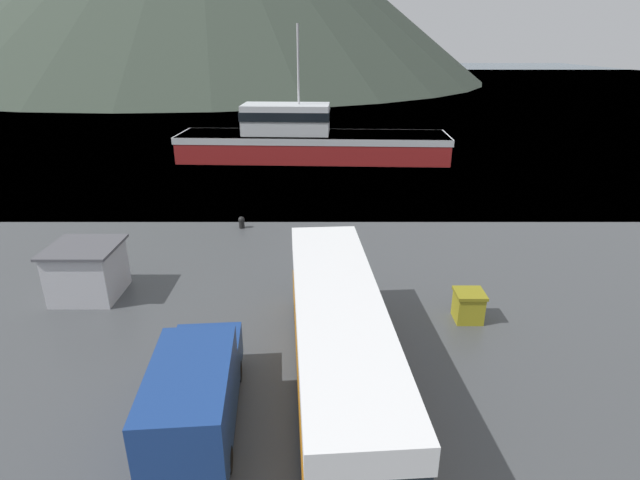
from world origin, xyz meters
TOP-DOWN VIEW (x-y plane):
  - water_surface at (0.00, 142.81)m, footprint 240.00×240.00m
  - tour_bus at (-1.97, 6.83)m, footprint 3.41×12.19m
  - delivery_van at (-6.00, 5.05)m, footprint 2.61×6.17m
  - fishing_boat at (-3.69, 40.50)m, footprint 25.22×6.79m
  - storage_bin at (3.39, 11.18)m, footprint 1.16×1.13m
  - dock_kiosk at (-12.62, 13.28)m, footprint 2.90×2.85m
  - small_boat at (-12.89, 45.52)m, footprint 3.38×7.61m
  - mooring_bollard at (-7.21, 21.78)m, footprint 0.38×0.38m

SIDE VIEW (x-z plane):
  - water_surface at x=0.00m, z-range 0.00..0.00m
  - mooring_bollard at x=-7.21m, z-range 0.02..0.73m
  - small_boat at x=-12.89m, z-range 0.00..0.90m
  - storage_bin at x=3.39m, z-range 0.01..1.25m
  - dock_kiosk at x=-12.62m, z-range 0.01..2.35m
  - delivery_van at x=-6.00m, z-range 0.07..2.58m
  - fishing_boat at x=-3.69m, z-range -4.03..7.82m
  - tour_bus at x=-1.97m, z-range 0.21..3.59m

